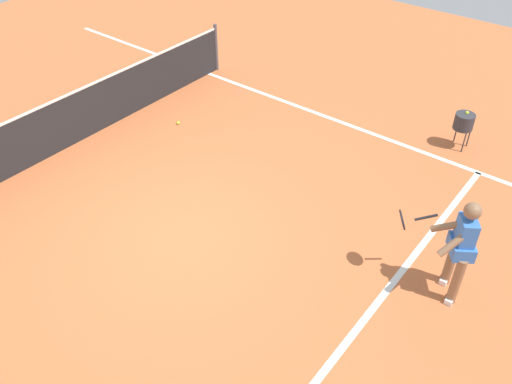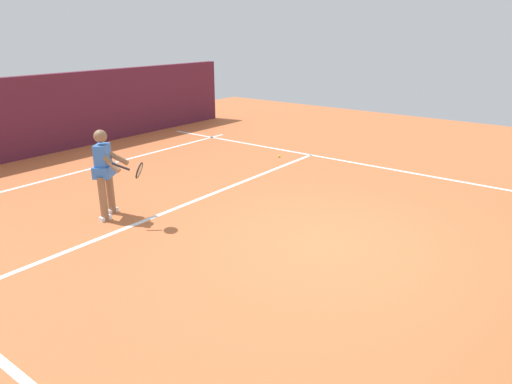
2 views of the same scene
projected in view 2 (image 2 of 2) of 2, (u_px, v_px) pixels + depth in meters
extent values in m
plane|color=#C66638|center=(333.00, 244.00, 7.20)|extent=(23.47, 23.47, 0.00)
cube|color=#561E33|center=(29.00, 117.00, 11.83)|extent=(13.81, 0.24, 2.03)
cube|color=white|center=(85.00, 170.00, 10.91)|extent=(9.81, 0.10, 0.01)
cube|color=white|center=(192.00, 202.00, 8.92)|extent=(8.81, 0.10, 0.01)
cube|color=white|center=(427.00, 176.00, 10.51)|extent=(0.10, 16.05, 0.01)
cylinder|color=#8C6647|center=(110.00, 192.00, 8.28)|extent=(0.13, 0.13, 0.78)
cylinder|color=#8C6647|center=(103.00, 199.00, 7.94)|extent=(0.13, 0.13, 0.78)
cube|color=white|center=(112.00, 211.00, 8.40)|extent=(0.20, 0.10, 0.08)
cube|color=white|center=(105.00, 218.00, 8.06)|extent=(0.20, 0.10, 0.08)
cube|color=#3875D6|center=(103.00, 159.00, 7.90)|extent=(0.38, 0.34, 0.52)
cube|color=#3875D6|center=(104.00, 171.00, 7.96)|extent=(0.49, 0.46, 0.20)
sphere|color=#8C6647|center=(100.00, 136.00, 7.76)|extent=(0.22, 0.22, 0.22)
cylinder|color=#8C6647|center=(114.00, 156.00, 8.02)|extent=(0.46, 0.32, 0.37)
cylinder|color=#8C6647|center=(108.00, 161.00, 7.74)|extent=(0.16, 0.49, 0.37)
cylinder|color=black|center=(121.00, 167.00, 7.56)|extent=(0.19, 0.26, 0.14)
torus|color=black|center=(139.00, 170.00, 7.57)|extent=(0.30, 0.26, 0.28)
cylinder|color=beige|center=(139.00, 170.00, 7.57)|extent=(0.25, 0.21, 0.23)
sphere|color=#D1E533|center=(279.00, 156.00, 12.02)|extent=(0.07, 0.07, 0.07)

